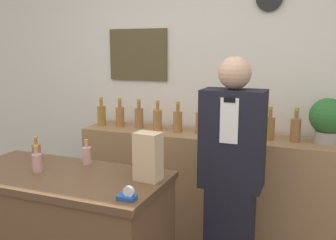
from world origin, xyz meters
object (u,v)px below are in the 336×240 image
Objects in this scene: shopkeeper at (231,178)px; paper_bag at (148,157)px; tape_dispenser at (127,195)px; potted_plant at (328,119)px.

paper_bag is (-0.37, -0.52, 0.25)m from shopkeeper.
tape_dispenser is at bearing -85.33° from paper_bag.
potted_plant is at bearing 57.15° from tape_dispenser.
paper_bag is (-0.94, -1.12, -0.08)m from potted_plant.
shopkeeper is at bearing -133.50° from potted_plant.
paper_bag is 0.32m from tape_dispenser.
shopkeeper is 0.90m from potted_plant.
paper_bag reaches higher than tape_dispenser.
shopkeeper is 4.64× the size of potted_plant.
potted_plant is 1.47m from paper_bag.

